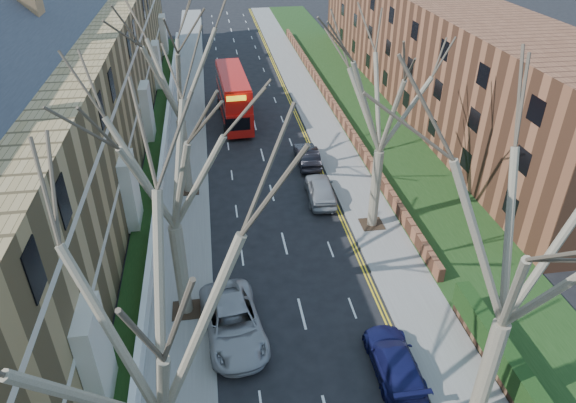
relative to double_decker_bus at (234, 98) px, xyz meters
name	(u,v)px	position (x,y,z in m)	size (l,w,h in m)	color
pavement_left	(187,129)	(-4.31, -1.57, -2.00)	(3.00, 102.00, 0.12)	slate
pavement_right	(321,121)	(7.69, -1.57, -2.00)	(3.00, 102.00, 0.12)	slate
terrace_left	(62,108)	(-11.95, -9.57, 3.47)	(9.70, 78.00, 13.60)	olive
flats_right	(431,49)	(19.16, 2.43, 2.92)	(13.97, 54.00, 10.00)	brown
front_wall_left	(162,166)	(-5.96, -9.57, -1.44)	(0.30, 78.00, 1.00)	white
grass_verge_right	(369,117)	(12.19, -1.57, -1.91)	(6.00, 102.00, 0.06)	#183312
tree_left_mid	(140,310)	(-4.01, -34.57, 7.50)	(10.50, 10.50, 14.71)	#6B5F4C
tree_left_far	(163,145)	(-4.01, -24.57, 7.18)	(10.15, 10.15, 14.22)	#6B5F4C
tree_left_dist	(173,55)	(-4.01, -12.57, 7.50)	(10.50, 10.50, 14.71)	#6B5F4C
tree_right_mid	(533,223)	(7.39, -32.57, 7.50)	(10.50, 10.50, 14.71)	#6B5F4C
tree_right_far	(386,83)	(7.39, -18.57, 7.18)	(10.15, 10.15, 14.22)	#6B5F4C
double_decker_bus	(234,98)	(0.00, 0.00, 0.00)	(2.90, 10.06, 4.20)	#B5110C
car_left_far	(233,323)	(-1.75, -26.48, -1.27)	(2.62, 5.68, 1.58)	#9C9BA1
car_right_near	(394,361)	(5.03, -29.70, -1.39)	(1.88, 4.62, 1.34)	#16194F
car_right_mid	(321,189)	(4.85, -14.93, -1.28)	(1.83, 4.54, 1.55)	gray
car_right_far	(307,156)	(4.92, -9.69, -1.34)	(1.51, 4.34, 1.43)	black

